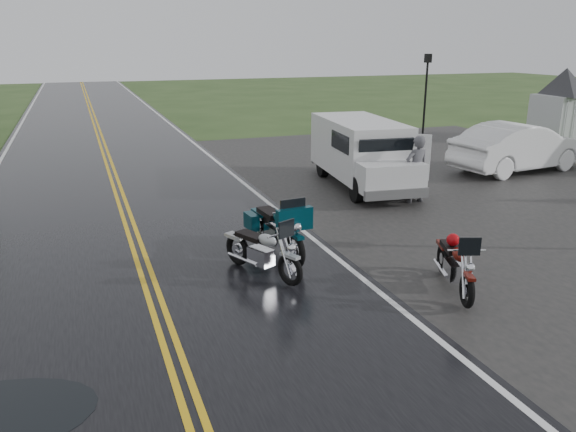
{
  "coord_description": "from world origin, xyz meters",
  "views": [
    {
      "loc": [
        -0.95,
        -7.99,
        4.32
      ],
      "look_at": [
        2.8,
        2.0,
        1.0
      ],
      "focal_mm": 35.0,
      "sensor_mm": 36.0,
      "label": 1
    }
  ],
  "objects_px": {
    "visitor_center": "(565,86)",
    "motorcycle_silver": "(290,258)",
    "van_white": "(358,167)",
    "sedan_white": "(519,148)",
    "motorcycle_red": "(468,278)",
    "lamp_post_far_right": "(425,99)",
    "motorcycle_teal": "(296,237)",
    "person_at_van": "(416,170)"
  },
  "relations": [
    {
      "from": "motorcycle_silver",
      "to": "person_at_van",
      "type": "xyz_separation_m",
      "value": [
        5.28,
        4.1,
        0.33
      ]
    },
    {
      "from": "van_white",
      "to": "sedan_white",
      "type": "distance_m",
      "value": 7.23
    },
    {
      "from": "motorcycle_teal",
      "to": "person_at_van",
      "type": "height_order",
      "value": "person_at_van"
    },
    {
      "from": "motorcycle_teal",
      "to": "lamp_post_far_right",
      "type": "height_order",
      "value": "lamp_post_far_right"
    },
    {
      "from": "visitor_center",
      "to": "motorcycle_red",
      "type": "relative_size",
      "value": 7.98
    },
    {
      "from": "motorcycle_teal",
      "to": "sedan_white",
      "type": "relative_size",
      "value": 0.46
    },
    {
      "from": "person_at_van",
      "to": "sedan_white",
      "type": "xyz_separation_m",
      "value": [
        5.54,
        2.19,
        -0.11
      ]
    },
    {
      "from": "visitor_center",
      "to": "person_at_van",
      "type": "bearing_deg",
      "value": -150.12
    },
    {
      "from": "van_white",
      "to": "sedan_white",
      "type": "bearing_deg",
      "value": 19.68
    },
    {
      "from": "motorcycle_silver",
      "to": "sedan_white",
      "type": "relative_size",
      "value": 0.41
    },
    {
      "from": "motorcycle_red",
      "to": "lamp_post_far_right",
      "type": "distance_m",
      "value": 16.69
    },
    {
      "from": "van_white",
      "to": "sedan_white",
      "type": "xyz_separation_m",
      "value": [
        7.05,
        1.62,
        -0.21
      ]
    },
    {
      "from": "motorcycle_teal",
      "to": "motorcycle_silver",
      "type": "relative_size",
      "value": 1.14
    },
    {
      "from": "motorcycle_red",
      "to": "van_white",
      "type": "relative_size",
      "value": 0.38
    },
    {
      "from": "lamp_post_far_right",
      "to": "motorcycle_red",
      "type": "bearing_deg",
      "value": -121.01
    },
    {
      "from": "lamp_post_far_right",
      "to": "motorcycle_silver",
      "type": "bearing_deg",
      "value": -131.63
    },
    {
      "from": "person_at_van",
      "to": "lamp_post_far_right",
      "type": "distance_m",
      "value": 10.14
    },
    {
      "from": "motorcycle_red",
      "to": "motorcycle_teal",
      "type": "xyz_separation_m",
      "value": [
        -2.05,
        2.62,
        0.1
      ]
    },
    {
      "from": "motorcycle_teal",
      "to": "van_white",
      "type": "height_order",
      "value": "van_white"
    },
    {
      "from": "motorcycle_silver",
      "to": "sedan_white",
      "type": "height_order",
      "value": "sedan_white"
    },
    {
      "from": "motorcycle_silver",
      "to": "visitor_center",
      "type": "bearing_deg",
      "value": 8.48
    },
    {
      "from": "motorcycle_red",
      "to": "motorcycle_silver",
      "type": "xyz_separation_m",
      "value": [
        -2.46,
        1.85,
        0.01
      ]
    },
    {
      "from": "visitor_center",
      "to": "sedan_white",
      "type": "relative_size",
      "value": 3.19
    },
    {
      "from": "van_white",
      "to": "sedan_white",
      "type": "relative_size",
      "value": 1.05
    },
    {
      "from": "motorcycle_teal",
      "to": "motorcycle_silver",
      "type": "bearing_deg",
      "value": -123.38
    },
    {
      "from": "sedan_white",
      "to": "van_white",
      "type": "bearing_deg",
      "value": 96.32
    },
    {
      "from": "motorcycle_red",
      "to": "motorcycle_silver",
      "type": "relative_size",
      "value": 0.98
    },
    {
      "from": "motorcycle_teal",
      "to": "lamp_post_far_right",
      "type": "bearing_deg",
      "value": 42.29
    },
    {
      "from": "visitor_center",
      "to": "person_at_van",
      "type": "relative_size",
      "value": 8.57
    },
    {
      "from": "motorcycle_silver",
      "to": "lamp_post_far_right",
      "type": "bearing_deg",
      "value": 24.42
    },
    {
      "from": "motorcycle_teal",
      "to": "person_at_van",
      "type": "xyz_separation_m",
      "value": [
        4.87,
        3.34,
        0.24
      ]
    },
    {
      "from": "motorcycle_red",
      "to": "lamp_post_far_right",
      "type": "height_order",
      "value": "lamp_post_far_right"
    },
    {
      "from": "visitor_center",
      "to": "motorcycle_silver",
      "type": "bearing_deg",
      "value": -147.57
    },
    {
      "from": "motorcycle_silver",
      "to": "sedan_white",
      "type": "bearing_deg",
      "value": 6.23
    },
    {
      "from": "motorcycle_red",
      "to": "person_at_van",
      "type": "xyz_separation_m",
      "value": [
        2.82,
        5.96,
        0.34
      ]
    },
    {
      "from": "van_white",
      "to": "person_at_van",
      "type": "height_order",
      "value": "van_white"
    },
    {
      "from": "motorcycle_red",
      "to": "person_at_van",
      "type": "distance_m",
      "value": 6.6
    },
    {
      "from": "van_white",
      "to": "lamp_post_far_right",
      "type": "height_order",
      "value": "lamp_post_far_right"
    },
    {
      "from": "motorcycle_silver",
      "to": "motorcycle_teal",
      "type": "bearing_deg",
      "value": 38.0
    },
    {
      "from": "sedan_white",
      "to": "motorcycle_silver",
      "type": "bearing_deg",
      "value": 113.55
    },
    {
      "from": "visitor_center",
      "to": "sedan_white",
      "type": "height_order",
      "value": "visitor_center"
    },
    {
      "from": "motorcycle_teal",
      "to": "van_white",
      "type": "distance_m",
      "value": 5.16
    }
  ]
}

